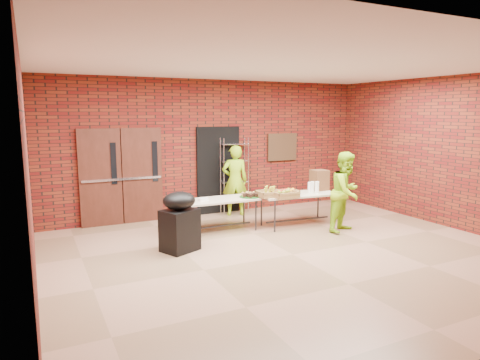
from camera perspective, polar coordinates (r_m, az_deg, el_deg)
name	(u,v)px	position (r m, az deg, el deg)	size (l,w,h in m)	color
room	(295,163)	(7.21, 7.32, 2.29)	(8.08, 7.08, 3.28)	#846647
double_doors	(122,176)	(9.66, -15.46, 0.47)	(1.78, 0.12, 2.10)	#4B2015
dark_doorway	(218,170)	(10.35, -2.91, 1.31)	(1.10, 0.06, 2.10)	black
bronze_plaque	(282,147)	(11.12, 5.65, 4.40)	(0.85, 0.04, 0.70)	#452F1B
wire_rack	(235,175)	(10.39, -0.74, 0.61)	(0.67, 0.22, 1.83)	silver
table_left	(218,202)	(8.76, -2.96, -2.93)	(1.66, 0.71, 0.68)	beige
table_right	(298,196)	(9.36, 7.75, -2.15)	(1.75, 0.87, 0.69)	beige
basket_bananas	(269,193)	(8.95, 3.94, -1.78)	(0.50, 0.39, 0.15)	olive
basket_oranges	(288,192)	(9.20, 6.45, -1.61)	(0.41, 0.32, 0.13)	olive
basket_apples	(285,194)	(8.92, 6.00, -1.85)	(0.50, 0.39, 0.16)	olive
muffin_tray	(250,195)	(8.95, 1.31, -1.98)	(0.43, 0.43, 0.11)	#165015
napkin_box	(204,199)	(8.60, -4.87, -2.59)	(0.17, 0.11, 0.06)	white
coffee_dispenser	(319,180)	(9.81, 10.53, 0.00)	(0.35, 0.31, 0.46)	brown
cup_stack_front	(312,187)	(9.43, 9.62, -0.97)	(0.08, 0.08, 0.25)	white
cup_stack_mid	(317,187)	(9.41, 10.22, -0.98)	(0.09, 0.09, 0.26)	white
cup_stack_back	(309,187)	(9.46, 9.25, -0.99)	(0.08, 0.08, 0.23)	white
covered_grill	(180,221)	(7.63, -8.06, -5.49)	(0.73, 0.68, 1.07)	black
volunteer_woman	(235,180)	(10.14, -0.69, -0.06)	(0.61, 0.40, 1.67)	#94CE16
volunteer_man	(346,192)	(9.02, 13.97, -1.55)	(0.80, 0.62, 1.65)	#94CE16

